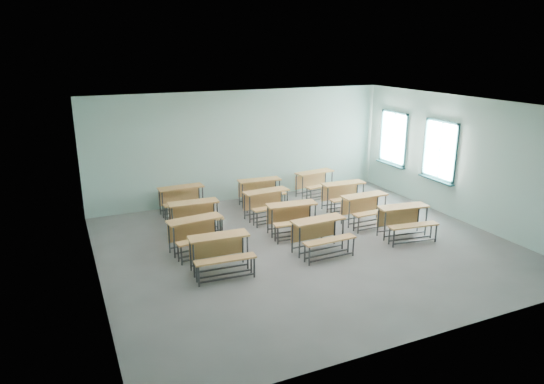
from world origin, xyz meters
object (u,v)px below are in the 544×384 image
at_px(desk_unit_r0c1, 321,231).
at_px(desk_unit_r2c1, 268,201).
at_px(desk_unit_r0c0, 220,249).
at_px(desk_unit_r2c2, 345,192).
at_px(desk_unit_r1c0, 197,230).
at_px(desk_unit_r1c2, 366,205).
at_px(desk_unit_r3c1, 261,189).
at_px(desk_unit_r2c0, 195,213).
at_px(desk_unit_r3c2, 317,180).
at_px(desk_unit_r1c1, 293,215).
at_px(desk_unit_r0c2, 405,217).
at_px(desk_unit_r3c0, 182,196).

distance_m(desk_unit_r0c1, desk_unit_r2c1, 2.48).
height_order(desk_unit_r0c0, desk_unit_r2c2, same).
bearing_deg(desk_unit_r2c1, desk_unit_r0c0, -134.60).
height_order(desk_unit_r0c1, desk_unit_r1c0, same).
height_order(desk_unit_r1c2, desk_unit_r3c1, same).
bearing_deg(desk_unit_r2c0, desk_unit_r1c2, -13.86).
relative_size(desk_unit_r2c0, desk_unit_r2c2, 0.99).
bearing_deg(desk_unit_r1c0, desk_unit_r1c2, -7.28).
height_order(desk_unit_r2c1, desk_unit_r3c2, same).
bearing_deg(desk_unit_r3c1, desk_unit_r1c2, -48.78).
bearing_deg(desk_unit_r1c0, desk_unit_r3c1, 37.10).
xyz_separation_m(desk_unit_r0c0, desk_unit_r2c2, (4.38, 2.30, 0.00)).
bearing_deg(desk_unit_r2c0, desk_unit_r2c1, 7.02).
xyz_separation_m(desk_unit_r1c1, desk_unit_r2c1, (-0.11, 1.25, 0.00)).
height_order(desk_unit_r0c2, desk_unit_r3c2, same).
xyz_separation_m(desk_unit_r1c0, desk_unit_r2c2, (4.53, 1.14, 0.00)).
relative_size(desk_unit_r0c1, desk_unit_r3c0, 1.00).
relative_size(desk_unit_r1c1, desk_unit_r2c2, 1.02).
relative_size(desk_unit_r0c2, desk_unit_r1c1, 1.02).
distance_m(desk_unit_r1c2, desk_unit_r3c0, 4.88).
xyz_separation_m(desk_unit_r1c1, desk_unit_r2c0, (-2.13, 1.10, 0.00)).
bearing_deg(desk_unit_r1c1, desk_unit_r0c1, -81.78).
distance_m(desk_unit_r1c1, desk_unit_r2c2, 2.38).
bearing_deg(desk_unit_r3c1, desk_unit_r3c2, 8.49).
bearing_deg(desk_unit_r3c1, desk_unit_r0c1, -87.23).
relative_size(desk_unit_r0c2, desk_unit_r1c0, 1.01).
bearing_deg(desk_unit_r2c1, desk_unit_r0c1, -89.97).
xyz_separation_m(desk_unit_r1c2, desk_unit_r3c1, (-1.88, 2.48, 0.00)).
height_order(desk_unit_r1c2, desk_unit_r3c0, same).
distance_m(desk_unit_r2c2, desk_unit_r3c2, 1.43).
height_order(desk_unit_r1c2, desk_unit_r2c0, same).
relative_size(desk_unit_r3c0, desk_unit_r3c2, 0.94).
bearing_deg(desk_unit_r1c1, desk_unit_r3c2, 56.17).
bearing_deg(desk_unit_r3c2, desk_unit_r0c2, -93.39).
bearing_deg(desk_unit_r1c2, desk_unit_r3c2, 88.65).
xyz_separation_m(desk_unit_r0c0, desk_unit_r3c1, (2.39, 3.58, 0.00)).
xyz_separation_m(desk_unit_r0c0, desk_unit_r2c0, (0.12, 2.33, 0.00)).
relative_size(desk_unit_r1c0, desk_unit_r3c0, 1.05).
distance_m(desk_unit_r0c1, desk_unit_r3c2, 4.21).
xyz_separation_m(desk_unit_r1c2, desk_unit_r3c0, (-4.09, 2.66, 0.00)).
distance_m(desk_unit_r0c1, desk_unit_r1c0, 2.71).
bearing_deg(desk_unit_r0c1, desk_unit_r1c2, 26.85).
relative_size(desk_unit_r1c0, desk_unit_r2c2, 1.03).
xyz_separation_m(desk_unit_r0c2, desk_unit_r3c0, (-4.40, 3.78, 0.00)).
distance_m(desk_unit_r1c0, desk_unit_r3c1, 3.51).
xyz_separation_m(desk_unit_r1c2, desk_unit_r3c2, (0.02, 2.62, 0.00)).
bearing_deg(desk_unit_r2c2, desk_unit_r3c1, 150.83).
relative_size(desk_unit_r0c1, desk_unit_r2c2, 0.99).
bearing_deg(desk_unit_r2c1, desk_unit_r0c2, -49.71).
bearing_deg(desk_unit_r0c1, desk_unit_r0c0, 178.08).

